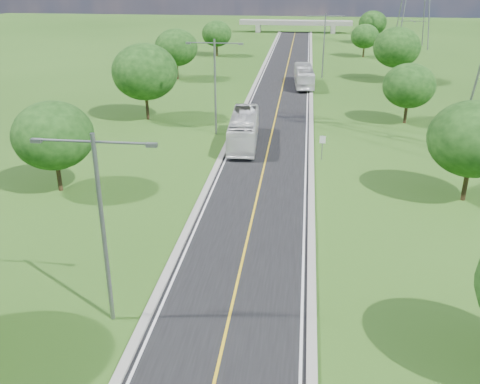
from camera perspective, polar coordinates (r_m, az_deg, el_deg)
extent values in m
plane|color=#254814|center=(72.08, 4.17, 9.46)|extent=(260.00, 260.00, 0.00)
cube|color=black|center=(77.91, 4.41, 10.51)|extent=(8.00, 150.00, 0.06)
cube|color=gray|center=(78.19, 1.25, 10.68)|extent=(0.50, 150.00, 0.22)
cube|color=gray|center=(77.83, 7.59, 10.42)|extent=(0.50, 150.00, 0.22)
cylinder|color=slate|center=(50.53, 8.75, 4.69)|extent=(0.08, 0.08, 2.40)
cube|color=white|center=(50.26, 8.81, 5.54)|extent=(0.55, 0.04, 0.70)
cube|color=gray|center=(151.41, 1.96, 17.05)|extent=(1.20, 3.00, 2.00)
cube|color=gray|center=(150.97, 9.87, 16.73)|extent=(1.20, 3.00, 2.00)
cube|color=gray|center=(150.70, 5.94, 17.53)|extent=(30.00, 3.00, 1.20)
cylinder|color=slate|center=(26.70, -14.36, -4.23)|extent=(0.22, 0.22, 10.00)
cylinder|color=slate|center=(25.54, -18.32, 5.23)|extent=(2.80, 0.12, 0.12)
cylinder|color=slate|center=(24.49, -12.34, 5.14)|extent=(2.80, 0.12, 0.12)
cube|color=slate|center=(26.13, -20.91, 5.14)|extent=(0.50, 0.25, 0.18)
cube|color=slate|center=(24.12, -9.40, 4.96)|extent=(0.50, 0.25, 0.18)
cylinder|color=slate|center=(57.03, -2.67, 11.00)|extent=(0.22, 0.22, 10.00)
cylinder|color=slate|center=(56.50, -4.21, 15.59)|extent=(2.80, 0.12, 0.12)
cylinder|color=slate|center=(56.03, -1.29, 15.58)|extent=(2.80, 0.12, 0.12)
cube|color=slate|center=(56.76, -5.55, 15.53)|extent=(0.50, 0.25, 0.18)
cube|color=slate|center=(55.87, 0.08, 15.51)|extent=(0.50, 0.25, 0.18)
cylinder|color=slate|center=(88.83, 8.93, 15.12)|extent=(0.22, 0.22, 10.00)
cylinder|color=slate|center=(88.29, 8.16, 18.13)|extent=(2.80, 0.12, 0.12)
cylinder|color=slate|center=(88.38, 10.07, 18.02)|extent=(2.80, 0.12, 0.12)
cube|color=slate|center=(88.29, 7.28, 18.14)|extent=(0.50, 0.25, 0.18)
cube|color=slate|center=(88.45, 10.95, 17.93)|extent=(0.50, 0.25, 0.18)
cylinder|color=black|center=(45.38, -18.77, 1.74)|extent=(0.36, 0.36, 2.70)
ellipsoid|color=black|center=(44.35, -19.31, 5.71)|extent=(6.30, 6.30, 5.36)
cylinder|color=black|center=(64.56, -9.87, 9.05)|extent=(0.36, 0.36, 3.24)
ellipsoid|color=black|center=(63.74, -10.12, 12.50)|extent=(7.56, 7.56, 6.43)
cylinder|color=black|center=(87.79, -6.71, 12.79)|extent=(0.36, 0.36, 2.88)
ellipsoid|color=black|center=(87.23, -6.82, 15.06)|extent=(6.72, 6.72, 5.71)
cylinder|color=black|center=(110.56, -2.48, 14.94)|extent=(0.36, 0.36, 2.52)
ellipsoid|color=black|center=(110.17, -2.51, 16.52)|extent=(5.88, 5.88, 5.00)
cylinder|color=black|center=(44.71, 22.93, 0.92)|extent=(0.36, 0.36, 2.88)
ellipsoid|color=black|center=(43.61, 23.64, 5.21)|extent=(6.72, 6.72, 5.71)
cylinder|color=black|center=(64.99, 17.26, 8.12)|extent=(0.36, 0.36, 2.52)
ellipsoid|color=black|center=(64.31, 17.59, 10.76)|extent=(5.88, 5.88, 5.00)
cylinder|color=black|center=(88.41, 16.11, 12.20)|extent=(0.36, 0.36, 3.06)
ellipsoid|color=black|center=(87.84, 16.39, 14.58)|extent=(7.14, 7.14, 6.07)
cylinder|color=black|center=(111.66, 13.05, 14.42)|extent=(0.36, 0.36, 2.34)
ellipsoid|color=black|center=(111.30, 13.18, 15.88)|extent=(5.46, 5.46, 4.64)
cylinder|color=black|center=(131.73, 13.83, 15.68)|extent=(0.36, 0.36, 2.70)
ellipsoid|color=black|center=(131.38, 13.97, 17.10)|extent=(6.30, 6.30, 5.36)
imported|color=silver|center=(82.24, 6.84, 12.16)|extent=(3.19, 10.80, 2.97)
imported|color=silver|center=(54.27, 0.39, 6.72)|extent=(3.23, 11.32, 3.12)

